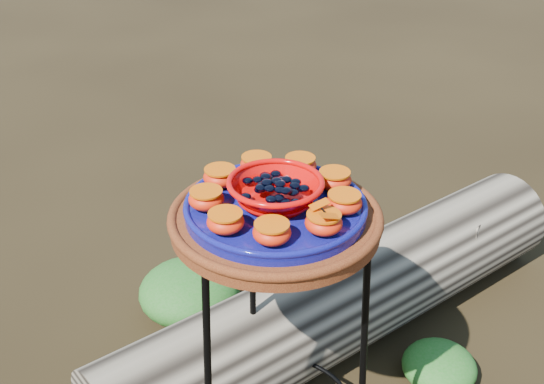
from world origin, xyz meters
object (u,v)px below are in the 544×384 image
object	(u,v)px
plant_stand	(275,353)
red_bowl	(275,192)
driftwood_log	(346,299)
terracotta_saucer	(275,221)
cobalt_plate	(275,209)

from	to	relation	value
plant_stand	red_bowl	world-z (taller)	red_bowl
plant_stand	driftwood_log	distance (m)	0.54
terracotta_saucer	driftwood_log	distance (m)	0.75
red_bowl	plant_stand	bearing A→B (deg)	0.00
terracotta_saucer	red_bowl	xyz separation A→B (m)	(0.00, 0.00, 0.07)
terracotta_saucer	plant_stand	bearing A→B (deg)	0.00
terracotta_saucer	driftwood_log	bearing A→B (deg)	47.83
plant_stand	terracotta_saucer	bearing A→B (deg)	0.00
cobalt_plate	driftwood_log	size ratio (longest dim) A/B	0.23
plant_stand	driftwood_log	world-z (taller)	plant_stand
red_bowl	driftwood_log	distance (m)	0.81
plant_stand	cobalt_plate	xyz separation A→B (m)	(0.00, 0.00, 0.40)
plant_stand	red_bowl	size ratio (longest dim) A/B	3.73
terracotta_saucer	driftwood_log	world-z (taller)	terracotta_saucer
driftwood_log	plant_stand	bearing A→B (deg)	-132.17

